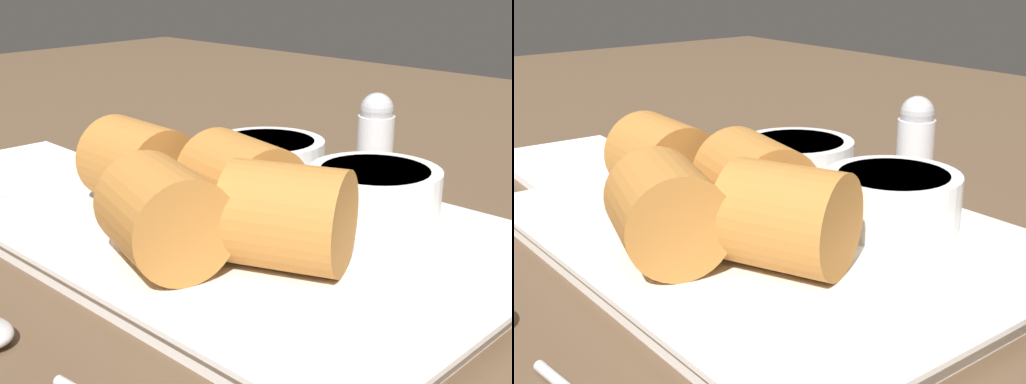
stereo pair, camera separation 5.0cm
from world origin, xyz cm
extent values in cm
cube|color=brown|center=(0.00, 0.00, 1.00)|extent=(180.00, 140.00, 2.00)
cube|color=white|center=(2.86, 1.74, 2.60)|extent=(30.58, 22.50, 1.20)
cube|color=white|center=(2.86, 1.74, 3.35)|extent=(31.81, 23.40, 0.30)
cylinder|color=#B77533|center=(7.90, -1.17, 6.26)|extent=(7.75, 7.46, 5.51)
sphere|color=#56843D|center=(5.87, -2.04, 6.26)|extent=(3.58, 3.58, 3.58)
cylinder|color=#B77533|center=(3.22, -5.46, 6.26)|extent=(7.43, 7.05, 5.51)
sphere|color=beige|center=(1.11, -4.81, 6.26)|extent=(3.58, 3.58, 3.58)
cylinder|color=#B77533|center=(2.31, 1.04, 6.26)|extent=(7.06, 6.62, 5.51)
sphere|color=#6B9E47|center=(0.15, 1.48, 6.26)|extent=(3.58, 3.58, 3.58)
cylinder|color=#B77533|center=(-5.11, -0.76, 6.26)|extent=(6.38, 5.85, 5.51)
sphere|color=#B23D2D|center=(-7.32, -0.64, 6.26)|extent=(3.58, 3.58, 3.58)
cylinder|color=white|center=(7.01, 7.78, 5.09)|extent=(8.04, 8.04, 3.18)
cylinder|color=#DBBC89|center=(7.01, 7.78, 6.40)|extent=(6.59, 6.59, 0.57)
cylinder|color=white|center=(-2.42, 8.27, 5.09)|extent=(8.04, 8.04, 3.18)
cylinder|color=#DBBC89|center=(-2.42, 8.27, 6.40)|extent=(6.59, 6.59, 0.57)
cube|color=white|center=(-21.62, 0.01, 2.30)|extent=(12.55, 10.79, 0.60)
cylinder|color=silver|center=(-0.71, 18.90, 4.48)|extent=(2.91, 2.91, 4.95)
sphere|color=#B7B7BC|center=(-0.71, 18.90, 7.46)|extent=(2.62, 2.62, 2.62)
camera|label=1|loc=(30.37, -26.64, 19.07)|focal=50.00mm
camera|label=2|loc=(33.74, -22.94, 19.07)|focal=50.00mm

